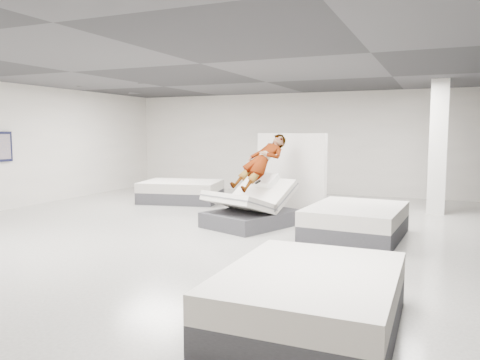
{
  "coord_description": "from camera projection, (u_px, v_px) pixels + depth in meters",
  "views": [
    {
      "loc": [
        4.06,
        -7.64,
        1.99
      ],
      "look_at": [
        0.35,
        1.01,
        1.0
      ],
      "focal_mm": 35.0,
      "sensor_mm": 36.0,
      "label": 1
    }
  ],
  "objects": [
    {
      "name": "hero_bed",
      "position": [
        251.0,
        209.0,
        9.79
      ],
      "size": [
        1.91,
        2.17,
        1.09
      ],
      "color": "#3A3A3F",
      "rests_on": "floor"
    },
    {
      "name": "flat_bed_left_far",
      "position": [
        181.0,
        191.0,
        13.17
      ],
      "size": [
        2.4,
        2.0,
        0.58
      ],
      "color": "#3A3A3F",
      "rests_on": "floor"
    },
    {
      "name": "column",
      "position": [
        438.0,
        147.0,
        11.16
      ],
      "size": [
        0.4,
        0.4,
        3.2
      ],
      "primitive_type": "cube",
      "color": "white",
      "rests_on": "floor"
    },
    {
      "name": "divider_panel",
      "position": [
        290.0,
        175.0,
        10.89
      ],
      "size": [
        1.95,
        1.04,
        1.94
      ],
      "primitive_type": "cube",
      "rotation": [
        0.0,
        0.0,
        -0.47
      ],
      "color": "silver",
      "rests_on": "floor"
    },
    {
      "name": "flat_bed_right_near",
      "position": [
        310.0,
        300.0,
        4.68
      ],
      "size": [
        1.66,
        2.21,
        0.6
      ],
      "color": "#3A3A3F",
      "rests_on": "floor"
    },
    {
      "name": "flat_bed_right_far",
      "position": [
        356.0,
        222.0,
        8.76
      ],
      "size": [
        1.76,
        2.26,
        0.59
      ],
      "color": "#3A3A3F",
      "rests_on": "floor"
    },
    {
      "name": "person",
      "position": [
        261.0,
        171.0,
        9.93
      ],
      "size": [
        1.08,
        1.55,
        1.47
      ],
      "primitive_type": "imported",
      "rotation": [
        0.77,
        0.0,
        -0.37
      ],
      "color": "slate",
      "rests_on": "hero_bed"
    },
    {
      "name": "room",
      "position": [
        201.0,
        152.0,
        8.61
      ],
      "size": [
        14.0,
        14.04,
        3.2
      ],
      "color": "beige",
      "rests_on": "ground"
    },
    {
      "name": "remote",
      "position": [
        258.0,
        182.0,
        9.55
      ],
      "size": [
        0.1,
        0.15,
        0.08
      ],
      "primitive_type": "cube",
      "rotation": [
        0.35,
        0.0,
        -0.37
      ],
      "color": "black",
      "rests_on": "person"
    }
  ]
}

